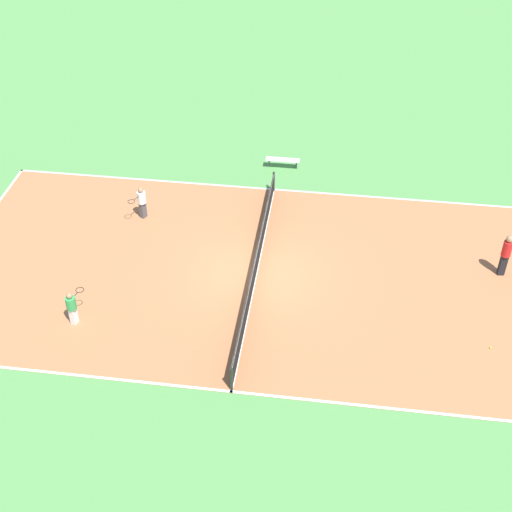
% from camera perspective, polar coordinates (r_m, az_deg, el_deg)
% --- Properties ---
extents(ground_plane, '(80.00, 80.00, 0.00)m').
position_cam_1_polar(ground_plane, '(27.57, -0.00, -1.45)').
color(ground_plane, '#518E47').
extents(court_surface, '(11.97, 23.90, 0.02)m').
position_cam_1_polar(court_surface, '(27.57, -0.00, -1.44)').
color(court_surface, '#AD6B42').
rests_on(court_surface, ground_plane).
extents(tennis_net, '(11.77, 0.10, 0.97)m').
position_cam_1_polar(tennis_net, '(27.24, -0.00, -0.63)').
color(tennis_net, black).
rests_on(tennis_net, court_surface).
extents(bench, '(0.36, 1.59, 0.45)m').
position_cam_1_polar(bench, '(33.68, 2.16, 7.64)').
color(bench, silver).
rests_on(bench, ground_plane).
extents(player_far_green, '(0.98, 0.55, 1.39)m').
position_cam_1_polar(player_far_green, '(25.86, -14.52, -3.91)').
color(player_far_green, white).
rests_on(player_far_green, court_surface).
extents(player_near_white, '(0.98, 0.73, 1.48)m').
position_cam_1_polar(player_near_white, '(30.41, -9.13, 4.39)').
color(player_near_white, '#4C4C51').
rests_on(player_near_white, court_surface).
extents(player_coach_red, '(0.40, 0.40, 1.84)m').
position_cam_1_polar(player_coach_red, '(28.48, 19.38, 0.28)').
color(player_coach_red, black).
rests_on(player_coach_red, court_surface).
extents(tennis_ball_midcourt, '(0.07, 0.07, 0.07)m').
position_cam_1_polar(tennis_ball_midcourt, '(25.93, 18.25, -6.97)').
color(tennis_ball_midcourt, '#CCE033').
rests_on(tennis_ball_midcourt, court_surface).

